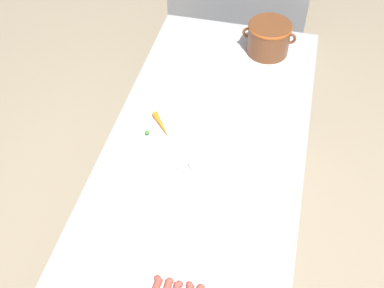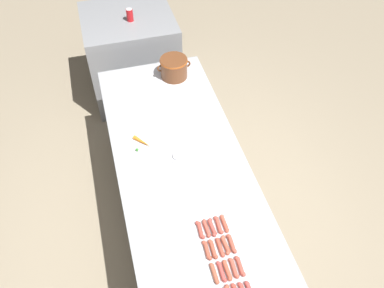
{
  "view_description": "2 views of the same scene",
  "coord_description": "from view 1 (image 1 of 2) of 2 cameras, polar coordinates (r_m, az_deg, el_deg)",
  "views": [
    {
      "loc": [
        0.29,
        -1.27,
        2.53
      ],
      "look_at": [
        -0.06,
        0.21,
        0.85
      ],
      "focal_mm": 44.87,
      "sensor_mm": 36.0,
      "label": 1
    },
    {
      "loc": [
        -0.41,
        -1.73,
        3.05
      ],
      "look_at": [
        0.12,
        0.18,
        0.84
      ],
      "focal_mm": 36.87,
      "sensor_mm": 36.0,
      "label": 2
    }
  ],
  "objects": [
    {
      "name": "ground_plane",
      "position": [
        2.84,
        0.29,
        -14.85
      ],
      "size": [
        20.0,
        20.0,
        0.0
      ],
      "primitive_type": "plane",
      "color": "gray"
    },
    {
      "name": "griddle_counter",
      "position": [
        2.47,
        0.33,
        -10.38
      ],
      "size": [
        0.93,
        2.49,
        0.84
      ],
      "color": "#9EA0A5",
      "rests_on": "ground_plane"
    },
    {
      "name": "back_cabinet",
      "position": [
        3.8,
        5.98,
        15.11
      ],
      "size": [
        0.92,
        0.87,
        0.96
      ],
      "primitive_type": "cube",
      "color": "gray",
      "rests_on": "ground_plane"
    },
    {
      "name": "bean_pot",
      "position": [
        2.77,
        9.13,
        12.48
      ],
      "size": [
        0.3,
        0.24,
        0.18
      ],
      "color": "brown",
      "rests_on": "griddle_counter"
    },
    {
      "name": "serving_spoon",
      "position": [
        2.18,
        -0.89,
        -2.28
      ],
      "size": [
        0.27,
        0.1,
        0.02
      ],
      "color": "#B7B7BC",
      "rests_on": "griddle_counter"
    },
    {
      "name": "carrot",
      "position": [
        2.33,
        -3.75,
        2.23
      ],
      "size": [
        0.13,
        0.15,
        0.03
      ],
      "color": "orange",
      "rests_on": "griddle_counter"
    }
  ]
}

